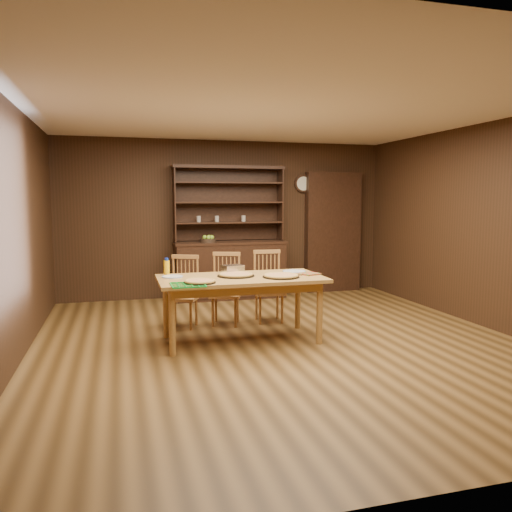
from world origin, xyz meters
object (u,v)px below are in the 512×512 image
object	(u,v)px
china_hutch	(230,262)
chair_left	(184,289)
chair_center	(226,286)
juice_bottle	(167,267)
dining_table	(241,284)
chair_right	(268,284)

from	to	relation	value
china_hutch	chair_left	world-z (taller)	china_hutch
chair_left	chair_center	bearing A→B (deg)	22.64
chair_left	juice_bottle	bearing A→B (deg)	-93.61
dining_table	china_hutch	bearing A→B (deg)	80.49
dining_table	chair_right	world-z (taller)	chair_right
china_hutch	juice_bottle	bearing A→B (deg)	-119.67
chair_center	chair_right	xyz separation A→B (m)	(0.58, 0.01, 0.01)
dining_table	juice_bottle	distance (m)	0.90
chair_center	chair_right	world-z (taller)	chair_right
chair_center	chair_right	size ratio (longest dim) A/B	0.99
dining_table	chair_left	xyz separation A→B (m)	(-0.55, 0.85, -0.18)
chair_left	chair_center	distance (m)	0.55
chair_left	juice_bottle	distance (m)	0.67
china_hutch	chair_center	xyz separation A→B (m)	(-0.42, -1.67, -0.10)
chair_left	chair_right	xyz separation A→B (m)	(1.13, 0.00, 0.02)
chair_right	chair_left	bearing A→B (deg)	-174.64
chair_center	juice_bottle	bearing A→B (deg)	-129.60
chair_left	chair_right	size ratio (longest dim) A/B	0.96
china_hutch	chair_center	size ratio (longest dim) A/B	2.31
chair_left	juice_bottle	world-z (taller)	juice_bottle
chair_left	chair_right	bearing A→B (deg)	23.84
dining_table	juice_bottle	size ratio (longest dim) A/B	9.26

